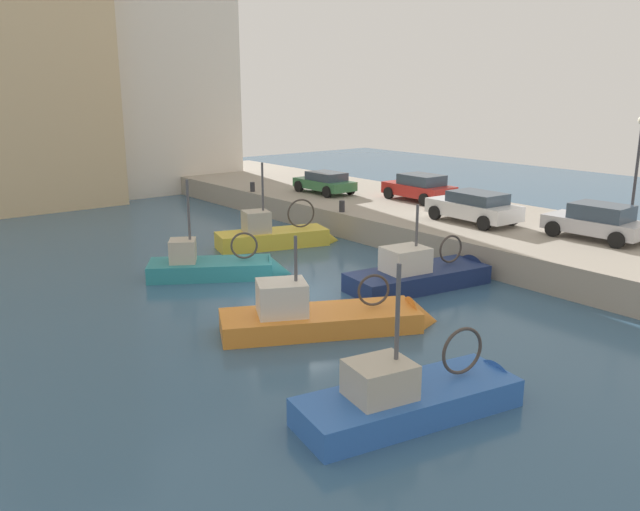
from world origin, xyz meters
The scene contains 16 objects.
water_surface centered at (0.00, 0.00, 0.00)m, with size 80.00×80.00×0.00m, color #335675.
quay_wall centered at (11.50, 0.00, 0.60)m, with size 9.00×56.00×1.20m, color #9E9384.
fishing_boat_orange centered at (-1.12, -3.44, 0.13)m, with size 6.81×4.60×3.80m.
fishing_boat_navy centered at (4.44, -2.19, 0.13)m, with size 6.38×2.88×3.96m.
fishing_boat_blue centered at (-2.80, -8.66, 0.12)m, with size 6.19×2.80×4.36m.
fishing_boat_yellow centered at (3.70, 6.21, 0.14)m, with size 6.03×3.12×4.62m.
fishing_boat_teal centered at (-0.88, 3.59, 0.10)m, with size 5.54×4.30×4.57m.
parked_car_green centered at (10.24, 10.88, 1.84)m, with size 1.91×3.80×1.23m.
parked_car_red centered at (12.66, 5.86, 1.92)m, with size 2.14×3.96×1.41m.
parked_car_white centered at (10.32, 0.38, 1.92)m, with size 2.23×4.31×1.39m.
parked_car_silver centered at (11.53, -4.75, 1.93)m, with size 2.11×3.92×1.43m.
mooring_bollard_south centered at (7.35, 6.00, 1.48)m, with size 0.28×0.28×0.55m, color #2D2D33.
mooring_bollard_mid centered at (7.35, 14.00, 1.48)m, with size 0.28×0.28×0.55m, color #2D2D33.
quay_streetlamp centered at (13.00, -5.37, 4.45)m, with size 0.36×0.36×4.83m.
waterfront_building_west centered at (-1.61, 25.16, 10.14)m, with size 8.90×8.91×20.23m.
waterfront_building_central centered at (7.12, 25.69, 8.85)m, with size 10.06×6.87×17.66m.
Camera 1 is at (-12.85, -17.60, 7.15)m, focal length 36.34 mm.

